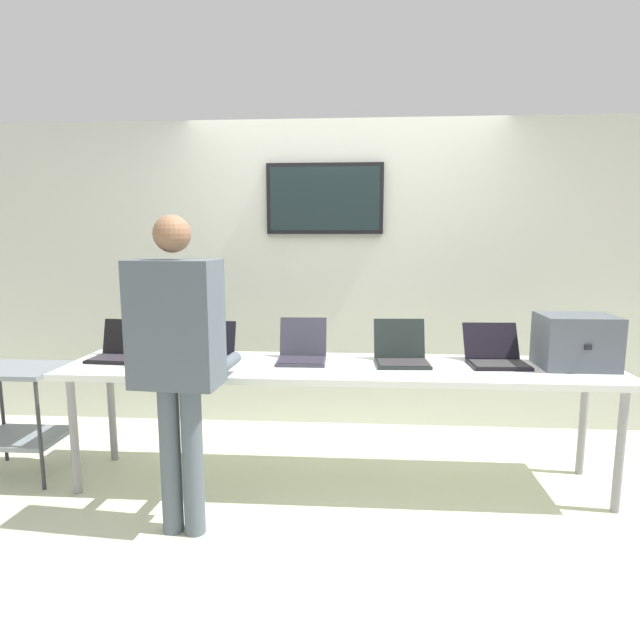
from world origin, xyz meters
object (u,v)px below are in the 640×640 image
laptop_station_3 (401,354)px  equipment_box (576,341)px  laptop_station_0 (120,350)px  laptop_station_2 (302,352)px  workbench (339,373)px  person (177,346)px  storage_cart (18,404)px  laptop_station_4 (495,355)px  laptop_station_1 (207,351)px

laptop_station_3 → equipment_box: bearing=-1.8°
laptop_station_0 → laptop_station_2: bearing=1.5°
workbench → person: size_ratio=2.03×
laptop_station_2 → laptop_station_0: bearing=-178.5°
equipment_box → person: person is taller
laptop_station_0 → storage_cart: laptop_station_0 is taller
equipment_box → laptop_station_4: bearing=173.8°
person → storage_cart: person is taller
laptop_station_1 → storage_cart: 1.29m
laptop_station_0 → person: bearing=-47.7°
laptop_station_4 → storage_cart: bearing=-177.6°
workbench → equipment_box: size_ratio=7.90×
equipment_box → laptop_station_1: 2.31m
storage_cart → laptop_station_4: bearing=2.4°
workbench → laptop_station_0: size_ratio=10.03×
laptop_station_0 → laptop_station_2: laptop_station_2 is taller
laptop_station_2 → person: size_ratio=0.20×
equipment_box → laptop_station_3: (-1.05, 0.03, -0.10)m
laptop_station_2 → person: bearing=-127.9°
laptop_station_2 → laptop_station_3: size_ratio=0.96×
laptop_station_0 → laptop_station_4: laptop_station_0 is taller
laptop_station_0 → laptop_station_3: laptop_station_3 is taller
workbench → laptop_station_0: laptop_station_0 is taller
laptop_station_1 → laptop_station_0: bearing=-177.2°
workbench → laptop_station_2: size_ratio=10.08×
storage_cart → laptop_station_1: bearing=5.8°
laptop_station_2 → laptop_station_4: size_ratio=0.88×
laptop_station_4 → person: (-1.79, -0.73, 0.18)m
laptop_station_0 → laptop_station_1: bearing=2.8°
workbench → laptop_station_3: laptop_station_3 is taller
equipment_box → laptop_station_1: (-2.31, 0.05, -0.11)m
laptop_station_3 → laptop_station_4: laptop_station_3 is taller
laptop_station_4 → equipment_box: bearing=-6.2°
laptop_station_1 → laptop_station_2: size_ratio=0.98×
equipment_box → laptop_station_2: bearing=178.3°
laptop_station_2 → storage_cart: size_ratio=0.46×
workbench → laptop_station_0: 1.45m
laptop_station_1 → person: bearing=-85.4°
equipment_box → laptop_station_1: bearing=178.8°
laptop_station_1 → storage_cart: bearing=-174.2°
laptop_station_0 → person: 0.96m
laptop_station_4 → workbench: bearing=-173.9°
workbench → laptop_station_1: bearing=173.3°
equipment_box → laptop_station_4: (-0.46, 0.05, -0.11)m
laptop_station_3 → storage_cart: laptop_station_3 is taller
person → storage_cart: (-1.30, 0.60, -0.53)m
laptop_station_4 → storage_cart: (-3.09, -0.13, -0.35)m
workbench → storage_cart: size_ratio=4.66×
workbench → storage_cart: workbench is taller
laptop_station_2 → laptop_station_4: bearing=0.0°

